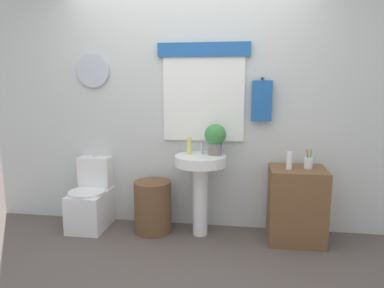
# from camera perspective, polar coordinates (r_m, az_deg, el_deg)

# --- Properties ---
(ground_plane) EXTENTS (8.00, 8.00, 0.00)m
(ground_plane) POSITION_cam_1_polar(r_m,az_deg,el_deg) (2.96, -4.06, -21.02)
(ground_plane) COLOR #564C47
(back_wall) EXTENTS (4.40, 0.18, 2.60)m
(back_wall) POSITION_cam_1_polar(r_m,az_deg,el_deg) (3.67, -0.41, 6.53)
(back_wall) COLOR silver
(back_wall) RESTS_ON ground_plane
(toilet) EXTENTS (0.38, 0.51, 0.75)m
(toilet) POSITION_cam_1_polar(r_m,az_deg,el_deg) (3.91, -16.16, -8.90)
(toilet) COLOR white
(toilet) RESTS_ON ground_plane
(laundry_hamper) EXTENTS (0.38, 0.38, 0.53)m
(laundry_hamper) POSITION_cam_1_polar(r_m,az_deg,el_deg) (3.66, -6.45, -10.16)
(laundry_hamper) COLOR brown
(laundry_hamper) RESTS_ON ground_plane
(pedestal_sink) EXTENTS (0.51, 0.51, 0.82)m
(pedestal_sink) POSITION_cam_1_polar(r_m,az_deg,el_deg) (3.47, 1.38, -5.27)
(pedestal_sink) COLOR white
(pedestal_sink) RESTS_ON ground_plane
(faucet) EXTENTS (0.03, 0.03, 0.10)m
(faucet) POSITION_cam_1_polar(r_m,az_deg,el_deg) (3.53, 1.63, -0.72)
(faucet) COLOR silver
(faucet) RESTS_ON pedestal_sink
(wooden_cabinet) EXTENTS (0.52, 0.44, 0.72)m
(wooden_cabinet) POSITION_cam_1_polar(r_m,az_deg,el_deg) (3.56, 16.73, -9.52)
(wooden_cabinet) COLOR brown
(wooden_cabinet) RESTS_ON ground_plane
(soap_bottle) EXTENTS (0.05, 0.05, 0.18)m
(soap_bottle) POSITION_cam_1_polar(r_m,az_deg,el_deg) (3.47, -0.47, -0.24)
(soap_bottle) COLOR #DBD166
(soap_bottle) RESTS_ON pedestal_sink
(potted_plant) EXTENTS (0.21, 0.21, 0.31)m
(potted_plant) POSITION_cam_1_polar(r_m,az_deg,el_deg) (3.44, 3.84, 1.11)
(potted_plant) COLOR slate
(potted_plant) RESTS_ON pedestal_sink
(lotion_bottle) EXTENTS (0.05, 0.05, 0.17)m
(lotion_bottle) POSITION_cam_1_polar(r_m,az_deg,el_deg) (3.39, 15.66, -2.63)
(lotion_bottle) COLOR white
(lotion_bottle) RESTS_ON wooden_cabinet
(toothbrush_cup) EXTENTS (0.08, 0.08, 0.19)m
(toothbrush_cup) POSITION_cam_1_polar(r_m,az_deg,el_deg) (3.48, 18.51, -2.95)
(toothbrush_cup) COLOR silver
(toothbrush_cup) RESTS_ON wooden_cabinet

